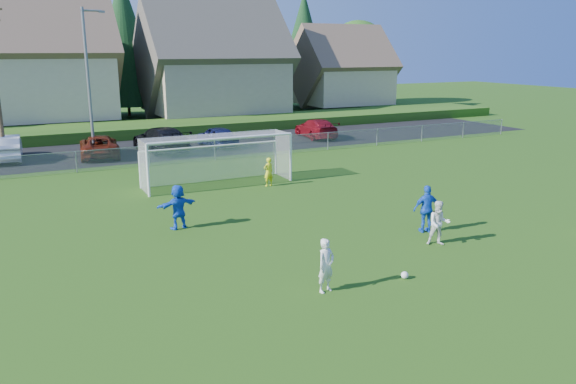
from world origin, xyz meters
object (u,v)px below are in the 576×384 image
object	(u,v)px
soccer_ball	(405,275)
player_white_a	(326,265)
car_c	(99,146)
soccer_goal	(216,152)
car_d	(161,139)
player_white_b	(439,223)
player_blue_b	(178,207)
car_e	(217,136)
car_g	(316,128)
player_blue_a	(427,209)
goalkeeper	(268,172)
car_b	(6,147)

from	to	relation	value
soccer_ball	player_white_a	distance (m)	2.65
car_c	soccer_goal	distance (m)	11.10
soccer_ball	car_d	size ratio (longest dim) A/B	0.04
player_white_b	soccer_goal	bearing A→B (deg)	136.02
player_white_b	player_blue_b	xyz separation A→B (m)	(-7.53, 5.82, 0.06)
soccer_goal	player_blue_b	bearing A→B (deg)	-120.75
soccer_ball	player_blue_b	xyz separation A→B (m)	(-4.64, 7.70, 0.74)
player_blue_b	car_e	size ratio (longest dim) A/B	0.41
player_white_b	car_g	distance (m)	24.48
player_white_a	car_g	distance (m)	28.17
car_c	soccer_goal	world-z (taller)	soccer_goal
player_white_a	car_e	size ratio (longest dim) A/B	0.37
player_blue_a	car_d	size ratio (longest dim) A/B	0.31
player_blue_b	goalkeeper	xyz separation A→B (m)	(5.87, 4.66, -0.13)
player_blue_a	soccer_goal	distance (m)	11.67
goalkeeper	car_e	bearing A→B (deg)	-107.84
player_white_b	car_g	bearing A→B (deg)	99.22
player_blue_a	car_e	world-z (taller)	player_blue_a
soccer_goal	goalkeeper	bearing A→B (deg)	-37.13
player_blue_a	goalkeeper	xyz separation A→B (m)	(-2.21, 9.18, -0.17)
player_blue_a	car_b	xyz separation A→B (m)	(-13.72, 22.41, -0.10)
car_c	player_blue_a	bearing A→B (deg)	118.30
car_d	car_e	distance (m)	3.97
car_g	car_e	bearing A→B (deg)	9.85
soccer_ball	player_blue_b	bearing A→B (deg)	121.08
player_blue_a	player_blue_b	xyz separation A→B (m)	(-8.08, 4.52, -0.04)
car_d	car_e	world-z (taller)	car_d
player_blue_b	car_c	bearing A→B (deg)	-99.35
player_blue_a	car_g	bearing A→B (deg)	-93.91
soccer_goal	player_blue_a	bearing A→B (deg)	-68.08
player_white_b	car_e	xyz separation A→B (m)	(-0.02, 22.61, -0.07)
goalkeeper	car_c	distance (m)	13.44
player_white_b	car_d	world-z (taller)	car_d
car_e	player_white_a	bearing A→B (deg)	72.78
player_white_a	goalkeeper	xyz separation A→B (m)	(3.78, 12.08, -0.06)
car_d	soccer_goal	world-z (taller)	soccer_goal
soccer_ball	car_b	bearing A→B (deg)	111.89
player_blue_b	car_d	distance (m)	16.98
player_blue_a	goalkeeper	distance (m)	9.45
player_white_a	soccer_ball	bearing A→B (deg)	-22.61
player_blue_a	soccer_goal	world-z (taller)	soccer_goal
goalkeeper	car_b	distance (m)	17.53
car_c	car_g	xyz separation A→B (m)	(16.07, 0.73, 0.04)
player_white_b	car_b	bearing A→B (deg)	147.67
goalkeeper	car_g	size ratio (longest dim) A/B	0.29
soccer_ball	goalkeeper	distance (m)	12.43
car_e	player_white_b	bearing A→B (deg)	85.44
soccer_ball	car_c	distance (m)	24.76
player_white_b	goalkeeper	xyz separation A→B (m)	(-1.66, 10.48, -0.07)
car_d	soccer_ball	bearing A→B (deg)	84.94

